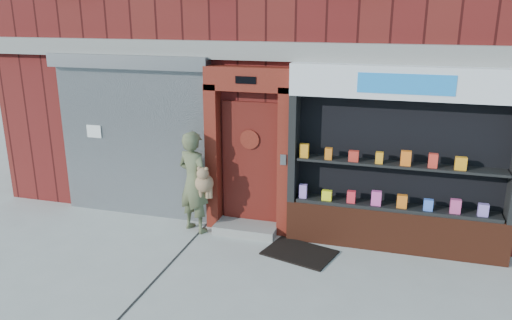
% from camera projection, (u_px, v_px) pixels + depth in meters
% --- Properties ---
extents(ground, '(80.00, 80.00, 0.00)m').
position_uv_depth(ground, '(261.00, 287.00, 7.11)').
color(ground, '#9E9E99').
rests_on(ground, ground).
extents(building, '(12.00, 8.16, 8.00)m').
position_uv_depth(building, '(332.00, 0.00, 11.46)').
color(building, '#581514').
rests_on(building, ground).
extents(shutter_bay, '(3.10, 0.30, 3.04)m').
position_uv_depth(shutter_bay, '(133.00, 127.00, 9.18)').
color(shutter_bay, gray).
rests_on(shutter_bay, ground).
extents(red_door_bay, '(1.52, 0.58, 2.90)m').
position_uv_depth(red_door_bay, '(249.00, 151.00, 8.60)').
color(red_door_bay, '#611910').
rests_on(red_door_bay, ground).
extents(pharmacy_bay, '(3.50, 0.41, 3.00)m').
position_uv_depth(pharmacy_bay, '(398.00, 169.00, 7.91)').
color(pharmacy_bay, '#572414').
rests_on(pharmacy_bay, ground).
extents(woman, '(0.78, 0.65, 1.82)m').
position_uv_depth(woman, '(195.00, 182.00, 8.70)').
color(woman, '#555C3C').
rests_on(woman, ground).
extents(doormat, '(1.25, 1.03, 0.03)m').
position_uv_depth(doormat, '(300.00, 253.00, 8.10)').
color(doormat, black).
rests_on(doormat, ground).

